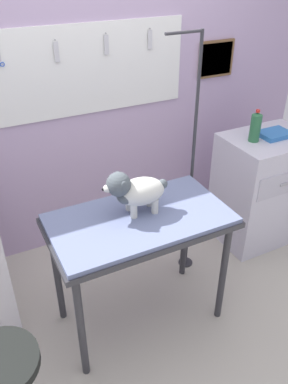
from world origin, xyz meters
The scene contains 9 objects.
ground centered at (0.00, 0.00, -0.02)m, with size 4.40×4.00×0.04m, color #B1AC9D.
rear_wall_panel centered at (0.00, 1.28, 1.16)m, with size 4.00×0.09×2.30m.
grooming_table centered at (-0.08, 0.22, 0.74)m, with size 1.06×0.58×0.82m.
grooming_arm centered at (0.46, 0.53, 0.82)m, with size 0.30×0.11×1.75m.
dog centered at (-0.08, 0.27, 0.97)m, with size 0.39×0.20×0.28m.
cabinet_right centered at (1.22, 0.60, 0.46)m, with size 0.68×0.54×0.91m.
stool centered at (-0.98, -0.21, 0.52)m, with size 0.37×0.37×0.63m.
soda_bottle centered at (1.05, 0.61, 1.02)m, with size 0.08×0.08×0.24m.
supply_tray centered at (1.25, 0.60, 0.93)m, with size 0.24×0.18×0.04m.
Camera 1 is at (-0.89, -1.44, 2.14)m, focal length 36.95 mm.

